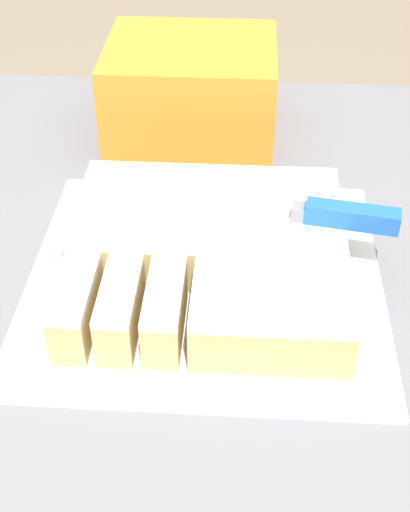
{
  "coord_description": "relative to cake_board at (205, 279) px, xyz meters",
  "views": [
    {
      "loc": [
        0.06,
        -0.53,
        1.45
      ],
      "look_at": [
        0.02,
        0.05,
        0.98
      ],
      "focal_mm": 50.0,
      "sensor_mm": 36.0,
      "label": 1
    }
  ],
  "objects": [
    {
      "name": "cake",
      "position": [
        0.0,
        0.0,
        0.03
      ],
      "size": [
        0.29,
        0.28,
        0.06
      ],
      "color": "tan",
      "rests_on": "cake_board"
    },
    {
      "name": "storage_box",
      "position": [
        -0.04,
        0.33,
        0.06
      ],
      "size": [
        0.23,
        0.2,
        0.13
      ],
      "color": "orange",
      "rests_on": "countertop"
    },
    {
      "name": "knife",
      "position": [
        0.12,
        0.03,
        0.07
      ],
      "size": [
        0.3,
        0.07,
        0.02
      ],
      "rotation": [
        0.0,
        0.0,
        2.97
      ],
      "color": "silver",
      "rests_on": "cake"
    },
    {
      "name": "cake_board",
      "position": [
        0.0,
        0.0,
        0.0
      ],
      "size": [
        0.38,
        0.36,
        0.01
      ],
      "color": "silver",
      "rests_on": "countertop"
    }
  ]
}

